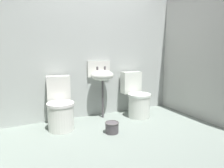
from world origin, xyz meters
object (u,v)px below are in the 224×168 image
Objects in this scene: toilet_left at (60,107)px; sink at (102,75)px; bucket at (112,127)px; toilet_right at (137,98)px.

sink reaches higher than toilet_left.
toilet_left reaches higher than bucket.
sink reaches higher than toilet_right.
bucket is (0.63, -0.52, -0.24)m from toilet_left.
bucket is at bearing 35.80° from toilet_right.
bucket is at bearing 146.94° from toilet_left.
sink is at bearing 78.59° from bucket.
bucket is (-0.14, -0.71, -0.67)m from sink.
toilet_right is 0.79× the size of sink.
sink is at bearing -16.60° from toilet_right.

